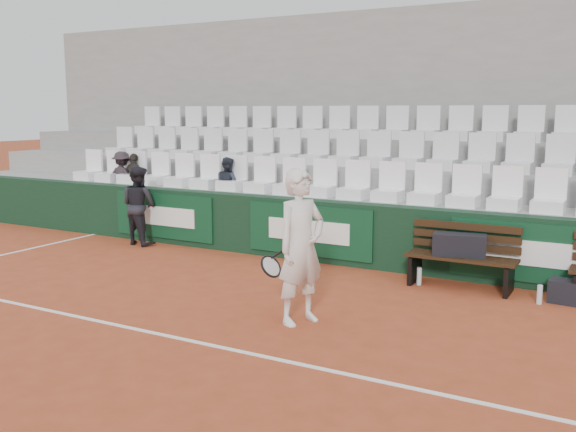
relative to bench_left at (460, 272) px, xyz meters
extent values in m
plane|color=#A54425|center=(-2.34, -3.48, -0.23)|extent=(80.00, 80.00, 0.00)
cube|color=white|center=(-2.34, -3.48, -0.22)|extent=(18.00, 0.06, 0.01)
cube|color=#10311C|center=(-2.34, 0.52, 0.28)|extent=(18.00, 0.30, 1.00)
cube|color=#0C381E|center=(-5.54, 0.35, 0.30)|extent=(2.20, 0.04, 0.82)
cube|color=#0C381E|center=(-2.54, 0.35, 0.30)|extent=(2.20, 0.04, 0.82)
cube|color=#0C381E|center=(0.86, 0.35, 0.30)|extent=(2.20, 0.04, 0.82)
cube|color=#969693|center=(-2.34, 1.15, 0.28)|extent=(18.00, 0.95, 1.00)
cube|color=gray|center=(-2.34, 2.10, 0.50)|extent=(18.00, 0.95, 1.45)
cube|color=gray|center=(-2.34, 3.05, 0.72)|extent=(18.00, 0.95, 1.90)
cube|color=gray|center=(-2.34, 3.67, 1.98)|extent=(18.00, 0.30, 4.40)
cube|color=white|center=(-2.34, 0.97, 1.09)|extent=(11.90, 0.44, 0.63)
cube|color=silver|center=(-2.34, 1.92, 1.54)|extent=(11.90, 0.44, 0.63)
cube|color=silver|center=(-2.34, 2.87, 1.99)|extent=(11.90, 0.44, 0.63)
cube|color=black|center=(0.00, 0.00, 0.00)|extent=(1.50, 0.56, 0.45)
cube|color=black|center=(-0.04, 0.03, 0.38)|extent=(0.76, 0.44, 0.31)
cube|color=black|center=(1.41, -0.04, -0.08)|extent=(0.51, 0.34, 0.30)
cylinder|color=silver|center=(-0.55, -0.11, -0.10)|extent=(0.07, 0.07, 0.25)
cylinder|color=silver|center=(1.07, -0.26, -0.10)|extent=(0.07, 0.07, 0.25)
imported|color=silver|center=(-1.26, -2.35, 0.67)|extent=(0.64, 0.77, 1.79)
torus|color=black|center=(-1.66, -2.35, 0.40)|extent=(0.19, 0.30, 0.26)
cylinder|color=black|center=(-1.53, -2.35, 0.58)|extent=(0.26, 0.03, 0.20)
imported|color=black|center=(-5.90, 0.12, 0.50)|extent=(0.77, 0.64, 1.45)
imported|color=#271F25|center=(-7.13, 1.02, 1.31)|extent=(0.71, 0.43, 1.07)
imported|color=#2E2925|center=(-6.81, 1.02, 1.29)|extent=(0.63, 0.30, 1.04)
imported|color=#212631|center=(-4.55, 1.02, 1.30)|extent=(0.62, 0.57, 1.05)
camera|label=1|loc=(2.07, -8.70, 2.22)|focal=40.00mm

